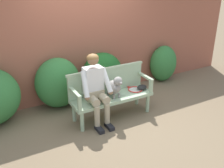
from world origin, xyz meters
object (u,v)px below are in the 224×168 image
object	(u,v)px
garden_bench	(112,99)
baseball_glove	(142,87)
person_seated	(95,87)
tennis_racket	(134,89)
dog_on_bench	(115,86)

from	to	relation	value
garden_bench	baseball_glove	bearing A→B (deg)	-2.17
garden_bench	baseball_glove	size ratio (longest dim) A/B	7.15
person_seated	baseball_glove	world-z (taller)	person_seated
baseball_glove	person_seated	bearing A→B (deg)	164.15
garden_bench	person_seated	distance (m)	0.48
garden_bench	baseball_glove	xyz separation A→B (m)	(0.67, -0.03, 0.10)
garden_bench	tennis_racket	distance (m)	0.54
dog_on_bench	tennis_racket	size ratio (longest dim) A/B	0.77
garden_bench	baseball_glove	distance (m)	0.68
dog_on_bench	baseball_glove	size ratio (longest dim) A/B	2.03
garden_bench	dog_on_bench	xyz separation A→B (m)	(0.03, -0.06, 0.28)
dog_on_bench	baseball_glove	distance (m)	0.67
garden_bench	person_seated	xyz separation A→B (m)	(-0.35, -0.01, 0.33)
person_seated	baseball_glove	xyz separation A→B (m)	(1.02, -0.01, -0.23)
person_seated	tennis_racket	size ratio (longest dim) A/B	2.25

